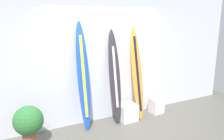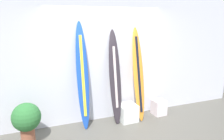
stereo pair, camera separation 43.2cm
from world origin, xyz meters
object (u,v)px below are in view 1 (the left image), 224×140
object	(u,v)px
surfboard_cobalt	(83,78)
surfboard_sunset	(137,74)
display_block_left	(127,112)
display_block_center	(156,106)
potted_plant	(29,123)
surfboard_charcoal	(115,78)

from	to	relation	value
surfboard_cobalt	surfboard_sunset	size ratio (longest dim) A/B	1.07
surfboard_cobalt	surfboard_sunset	distance (m)	1.26
surfboard_sunset	display_block_left	distance (m)	0.89
display_block_center	potted_plant	distance (m)	2.98
surfboard_sunset	potted_plant	bearing A→B (deg)	-174.35
surfboard_sunset	potted_plant	size ratio (longest dim) A/B	2.68
surfboard_sunset	potted_plant	world-z (taller)	surfboard_sunset
display_block_left	display_block_center	size ratio (longest dim) A/B	1.11
display_block_center	surfboard_charcoal	bearing A→B (deg)	177.02
display_block_left	display_block_center	xyz separation A→B (m)	(0.84, 0.03, -0.01)
surfboard_sunset	surfboard_cobalt	bearing A→B (deg)	178.02
surfboard_cobalt	potted_plant	world-z (taller)	surfboard_cobalt
surfboard_charcoal	surfboard_sunset	distance (m)	0.55
surfboard_cobalt	surfboard_sunset	xyz separation A→B (m)	(1.26, -0.04, -0.05)
surfboard_cobalt	display_block_center	world-z (taller)	surfboard_cobalt
surfboard_cobalt	surfboard_sunset	world-z (taller)	surfboard_cobalt
surfboard_charcoal	surfboard_sunset	xyz separation A→B (m)	(0.55, -0.03, 0.04)
potted_plant	surfboard_charcoal	bearing A→B (deg)	8.33
display_block_center	potted_plant	bearing A→B (deg)	-175.91
potted_plant	surfboard_sunset	bearing A→B (deg)	5.65
display_block_left	potted_plant	distance (m)	2.14
display_block_left	potted_plant	size ratio (longest dim) A/B	0.51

